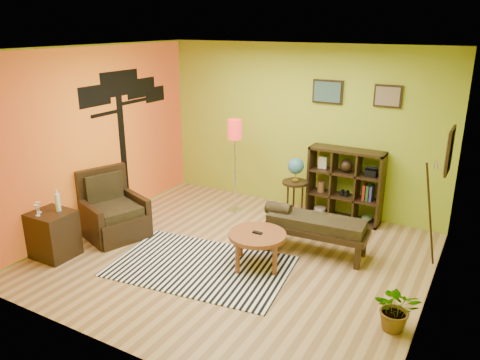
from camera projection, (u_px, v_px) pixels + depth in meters
The scene contains 11 objects.
ground at pixel (234, 257), 6.52m from camera, with size 5.00×5.00×0.00m, color tan.
room_shell at pixel (228, 129), 6.00m from camera, with size 5.04×4.54×2.82m.
zebra_rug at pixel (201, 266), 6.26m from camera, with size 2.32×1.48×0.01m, color white.
coffee_table at pixel (257, 238), 6.17m from camera, with size 0.77×0.77×0.49m.
armchair at pixel (113, 216), 7.12m from camera, with size 1.06×1.05×1.01m.
side_cabinet at pixel (53, 234), 6.46m from camera, with size 0.55×0.50×0.97m.
floor_lamp at pixel (235, 138), 7.71m from camera, with size 0.24×0.24×1.60m.
globe_table at pixel (295, 173), 7.61m from camera, with size 0.42×0.42×1.03m.
cube_shelf at pixel (346, 185), 7.58m from camera, with size 1.20×0.35×1.20m.
bench at pixel (313, 225), 6.52m from camera, with size 1.48×0.61×0.67m.
potted_plant at pixel (396, 313), 4.93m from camera, with size 0.47×0.52×0.40m, color #26661E.
Camera 1 is at (2.94, -5.04, 3.11)m, focal length 35.00 mm.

